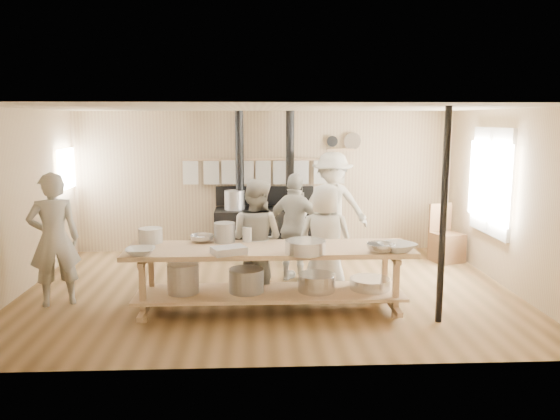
{
  "coord_description": "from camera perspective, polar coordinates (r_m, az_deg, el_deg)",
  "views": [
    {
      "loc": [
        -0.18,
        -7.62,
        2.44
      ],
      "look_at": [
        0.18,
        0.2,
        1.14
      ],
      "focal_mm": 35.0,
      "sensor_mm": 36.0,
      "label": 1
    }
  ],
  "objects": [
    {
      "name": "towel_rail",
      "position": [
        10.06,
        -1.62,
        4.3
      ],
      "size": [
        3.0,
        0.04,
        0.47
      ],
      "color": "tan",
      "rests_on": "ground"
    },
    {
      "name": "left_opening",
      "position": [
        10.19,
        -21.41,
        4.02
      ],
      "size": [
        0.0,
        0.9,
        0.9
      ],
      "color": "white",
      "rests_on": "ground"
    },
    {
      "name": "window_right",
      "position": [
        9.04,
        21.21,
        2.8
      ],
      "size": [
        0.09,
        1.5,
        1.65
      ],
      "color": "beige",
      "rests_on": "ground"
    },
    {
      "name": "deep_bowl_enamel",
      "position": [
        7.33,
        -13.37,
        -2.61
      ],
      "size": [
        0.38,
        0.38,
        0.19
      ],
      "primitive_type": "cylinder",
      "rotation": [
        0.0,
        0.0,
        0.28
      ],
      "color": "white",
      "rests_on": "prep_table"
    },
    {
      "name": "pitcher",
      "position": [
        7.2,
        -3.45,
        -2.57
      ],
      "size": [
        0.15,
        0.15,
        0.2
      ],
      "primitive_type": "cylinder",
      "rotation": [
        0.0,
        0.0,
        -0.23
      ],
      "color": "white",
      "rests_on": "prep_table"
    },
    {
      "name": "cook_right",
      "position": [
        8.27,
        1.66,
        -1.85
      ],
      "size": [
        1.04,
        0.84,
        1.65
      ],
      "primitive_type": "imported",
      "rotation": [
        0.0,
        0.0,
        2.61
      ],
      "color": "#B4B09F",
      "rests_on": "ground"
    },
    {
      "name": "cook_by_window",
      "position": [
        9.52,
        5.46,
        0.34
      ],
      "size": [
        1.27,
        0.78,
        1.9
      ],
      "primitive_type": "imported",
      "rotation": [
        0.0,
        0.0,
        -0.06
      ],
      "color": "#B4B09F",
      "rests_on": "ground"
    },
    {
      "name": "stove",
      "position": [
        9.92,
        -1.6,
        -1.76
      ],
      "size": [
        1.9,
        0.75,
        2.6
      ],
      "color": "black",
      "rests_on": "ground"
    },
    {
      "name": "cook_left",
      "position": [
        7.46,
        -2.54,
        -3.1
      ],
      "size": [
        1.01,
        0.93,
        1.65
      ],
      "primitive_type": "imported",
      "rotation": [
        0.0,
        0.0,
        2.64
      ],
      "color": "#B4B09F",
      "rests_on": "ground"
    },
    {
      "name": "bowl_steel_a",
      "position": [
        7.24,
        -8.16,
        -2.97
      ],
      "size": [
        0.44,
        0.44,
        0.1
      ],
      "primitive_type": "imported",
      "rotation": [
        0.0,
        0.0,
        0.82
      ],
      "color": "silver",
      "rests_on": "prep_table"
    },
    {
      "name": "back_wall_shelf",
      "position": [
        10.19,
        6.69,
        6.88
      ],
      "size": [
        0.63,
        0.14,
        0.32
      ],
      "color": "tan",
      "rests_on": "ground"
    },
    {
      "name": "mixing_bowl_large",
      "position": [
        6.59,
        2.67,
        -3.86
      ],
      "size": [
        0.56,
        0.56,
        0.16
      ],
      "primitive_type": "cylinder",
      "rotation": [
        0.0,
        0.0,
        -0.16
      ],
      "color": "silver",
      "rests_on": "prep_table"
    },
    {
      "name": "roasting_pan",
      "position": [
        6.58,
        -5.38,
        -4.23
      ],
      "size": [
        0.47,
        0.4,
        0.09
      ],
      "primitive_type": "cube",
      "rotation": [
        0.0,
        0.0,
        0.4
      ],
      "color": "#B2B2B7",
      "rests_on": "prep_table"
    },
    {
      "name": "prep_table",
      "position": [
        6.99,
        -1.14,
        -6.54
      ],
      "size": [
        3.6,
        0.9,
        0.85
      ],
      "color": "tan",
      "rests_on": "ground"
    },
    {
      "name": "cook_far_left",
      "position": [
        7.76,
        -22.54,
        -2.85
      ],
      "size": [
        0.76,
        0.64,
        1.78
      ],
      "primitive_type": "imported",
      "rotation": [
        0.0,
        0.0,
        3.54
      ],
      "color": "#B4B09F",
      "rests_on": "ground"
    },
    {
      "name": "bowl_white_b",
      "position": [
        6.83,
        12.14,
        -3.82
      ],
      "size": [
        0.58,
        0.58,
        0.1
      ],
      "primitive_type": "imported",
      "rotation": [
        0.0,
        0.0,
        2.07
      ],
      "color": "white",
      "rests_on": "prep_table"
    },
    {
      "name": "support_post",
      "position": [
        6.75,
        16.71,
        -0.71
      ],
      "size": [
        0.08,
        0.08,
        2.6
      ],
      "primitive_type": "cylinder",
      "color": "black",
      "rests_on": "ground"
    },
    {
      "name": "room_shell",
      "position": [
        7.66,
        -1.28,
        3.29
      ],
      "size": [
        7.0,
        7.0,
        7.0
      ],
      "color": "tan",
      "rests_on": "ground"
    },
    {
      "name": "bowl_steel_b",
      "position": [
        6.74,
        10.49,
        -3.91
      ],
      "size": [
        0.46,
        0.46,
        0.11
      ],
      "primitive_type": "imported",
      "rotation": [
        0.0,
        0.0,
        3.57
      ],
      "color": "silver",
      "rests_on": "prep_table"
    },
    {
      "name": "bowl_white_a",
      "position": [
        6.71,
        -14.38,
        -4.22
      ],
      "size": [
        0.36,
        0.36,
        0.09
      ],
      "primitive_type": "imported",
      "rotation": [
        0.0,
        0.0,
        0.03
      ],
      "color": "white",
      "rests_on": "prep_table"
    },
    {
      "name": "cook_center",
      "position": [
        7.63,
        4.72,
        -3.12
      ],
      "size": [
        0.82,
        0.58,
        1.58
      ],
      "primitive_type": "imported",
      "rotation": [
        0.0,
        0.0,
        3.04
      ],
      "color": "#B4B09F",
      "rests_on": "ground"
    },
    {
      "name": "bucket_galv",
      "position": [
        7.21,
        -5.81,
        -2.34
      ],
      "size": [
        0.29,
        0.29,
        0.26
      ],
      "primitive_type": "cylinder",
      "rotation": [
        0.0,
        0.0,
        -0.05
      ],
      "color": "gray",
      "rests_on": "prep_table"
    },
    {
      "name": "ground",
      "position": [
        8.0,
        -1.24,
        -8.36
      ],
      "size": [
        7.0,
        7.0,
        0.0
      ],
      "primitive_type": "plane",
      "color": "brown",
      "rests_on": "ground"
    },
    {
      "name": "chair",
      "position": [
        9.95,
        16.97,
        -3.47
      ],
      "size": [
        0.6,
        0.6,
        1.0
      ],
      "rotation": [
        0.0,
        0.0,
        0.35
      ],
      "color": "brown",
      "rests_on": "ground"
    }
  ]
}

